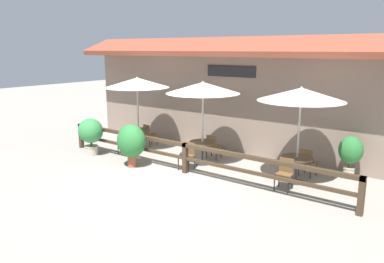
% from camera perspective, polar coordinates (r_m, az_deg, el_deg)
% --- Properties ---
extents(ground_plane, '(60.00, 60.00, 0.00)m').
position_cam_1_polar(ground_plane, '(11.01, -4.41, -7.70)').
color(ground_plane, gray).
extents(building_facade, '(14.28, 1.49, 4.23)m').
position_cam_1_polar(building_facade, '(13.78, 6.73, 5.63)').
color(building_facade, gray).
rests_on(building_facade, ground).
extents(patio_railing, '(10.40, 0.14, 0.95)m').
position_cam_1_polar(patio_railing, '(11.57, -1.06, -3.04)').
color(patio_railing, '#3D2D1E').
rests_on(patio_railing, ground).
extents(patio_umbrella_near, '(2.41, 2.41, 2.78)m').
position_cam_1_polar(patio_umbrella_near, '(14.16, -8.37, 7.37)').
color(patio_umbrella_near, '#B7B2A8').
rests_on(patio_umbrella_near, ground).
extents(dining_table_near, '(0.89, 0.89, 0.77)m').
position_cam_1_polar(dining_table_near, '(14.46, -8.13, -0.34)').
color(dining_table_near, '#4C3826').
rests_on(dining_table_near, ground).
extents(chair_near_streetside, '(0.47, 0.47, 0.86)m').
position_cam_1_polar(chair_near_streetside, '(14.06, -9.99, -1.32)').
color(chair_near_streetside, brown).
rests_on(chair_near_streetside, ground).
extents(chair_near_wallside, '(0.50, 0.50, 0.86)m').
position_cam_1_polar(chair_near_wallside, '(15.00, -6.57, -0.34)').
color(chair_near_wallside, brown).
rests_on(chair_near_wallside, ground).
extents(patio_umbrella_middle, '(2.41, 2.41, 2.78)m').
position_cam_1_polar(patio_umbrella_middle, '(12.14, 1.67, 6.67)').
color(patio_umbrella_middle, '#B7B2A8').
rests_on(patio_umbrella_middle, ground).
extents(dining_table_middle, '(0.89, 0.89, 0.77)m').
position_cam_1_polar(dining_table_middle, '(12.49, 1.61, -2.26)').
color(dining_table_middle, '#4C3826').
rests_on(dining_table_middle, ground).
extents(chair_middle_streetside, '(0.47, 0.47, 0.86)m').
position_cam_1_polar(chair_middle_streetside, '(12.00, -0.70, -3.52)').
color(chair_middle_streetside, brown).
rests_on(chair_middle_streetside, ground).
extents(chair_middle_wallside, '(0.46, 0.46, 0.86)m').
position_cam_1_polar(chair_middle_wallside, '(13.15, 3.23, -2.11)').
color(chair_middle_wallside, brown).
rests_on(chair_middle_wallside, ground).
extents(patio_umbrella_far, '(2.41, 2.41, 2.78)m').
position_cam_1_polar(patio_umbrella_far, '(10.79, 16.29, 5.44)').
color(patio_umbrella_far, '#B7B2A8').
rests_on(patio_umbrella_far, ground).
extents(dining_table_far, '(0.89, 0.89, 0.77)m').
position_cam_1_polar(dining_table_far, '(11.18, 15.68, -4.52)').
color(dining_table_far, '#4C3826').
rests_on(dining_table_far, ground).
extents(chair_far_streetside, '(0.46, 0.46, 0.86)m').
position_cam_1_polar(chair_far_streetside, '(10.60, 13.95, -6.08)').
color(chair_far_streetside, brown).
rests_on(chair_far_streetside, ground).
extents(chair_far_wallside, '(0.47, 0.47, 0.86)m').
position_cam_1_polar(chair_far_wallside, '(11.84, 17.16, -4.31)').
color(chair_far_wallside, brown).
rests_on(chair_far_wallside, ground).
extents(potted_plant_corner_fern, '(0.94, 0.85, 1.34)m').
position_cam_1_polar(potted_plant_corner_fern, '(13.99, -15.19, -0.17)').
color(potted_plant_corner_fern, '#B7AD99').
rests_on(potted_plant_corner_fern, ground).
extents(potted_plant_broad_leaf, '(0.98, 0.88, 1.41)m').
position_cam_1_polar(potted_plant_broad_leaf, '(12.29, -9.22, -1.54)').
color(potted_plant_broad_leaf, '#9E4C33').
rests_on(potted_plant_broad_leaf, ground).
extents(potted_plant_entrance_palm, '(0.70, 0.63, 1.29)m').
position_cam_1_polar(potted_plant_entrance_palm, '(11.98, 23.01, -2.95)').
color(potted_plant_entrance_palm, '#B7AD99').
rests_on(potted_plant_entrance_palm, ground).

